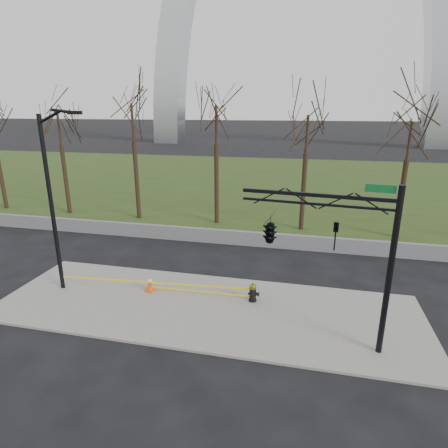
% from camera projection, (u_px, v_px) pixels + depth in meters
% --- Properties ---
extents(ground, '(500.00, 500.00, 0.00)m').
position_uv_depth(ground, '(205.00, 309.00, 15.93)').
color(ground, black).
rests_on(ground, ground).
extents(sidewalk, '(18.00, 6.00, 0.10)m').
position_uv_depth(sidewalk, '(205.00, 307.00, 15.92)').
color(sidewalk, slate).
rests_on(sidewalk, ground).
extents(grass_strip, '(120.00, 40.00, 0.06)m').
position_uv_depth(grass_strip, '(274.00, 180.00, 43.83)').
color(grass_strip, '#273B15').
rests_on(grass_strip, ground).
extents(guardrail, '(60.00, 0.30, 0.90)m').
position_uv_depth(guardrail, '(239.00, 238.00, 23.24)').
color(guardrail, '#59595B').
rests_on(guardrail, ground).
extents(tree_row, '(47.19, 4.00, 9.19)m').
position_uv_depth(tree_row, '(259.00, 163.00, 25.59)').
color(tree_row, black).
rests_on(tree_row, ground).
extents(fire_hydrant, '(0.53, 0.35, 0.87)m').
position_uv_depth(fire_hydrant, '(253.00, 293.00, 16.25)').
color(fire_hydrant, black).
rests_on(fire_hydrant, sidewalk).
extents(traffic_cone, '(0.45, 0.45, 0.74)m').
position_uv_depth(traffic_cone, '(150.00, 284.00, 17.15)').
color(traffic_cone, '#EF490C').
rests_on(traffic_cone, sidewalk).
extents(street_light, '(2.37, 0.67, 8.21)m').
position_uv_depth(street_light, '(53.00, 193.00, 16.12)').
color(street_light, black).
rests_on(street_light, ground).
extents(traffic_signal_mast, '(5.08, 2.53, 6.00)m').
position_uv_depth(traffic_signal_mast, '(292.00, 232.00, 12.78)').
color(traffic_signal_mast, black).
rests_on(traffic_signal_mast, ground).
extents(caution_tape, '(8.94, 0.74, 0.44)m').
position_uv_depth(caution_tape, '(170.00, 286.00, 16.79)').
color(caution_tape, yellow).
rests_on(caution_tape, ground).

